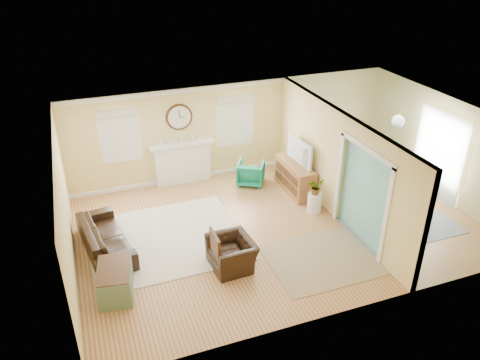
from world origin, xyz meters
The scene contains 29 objects.
floor centered at (0.00, 0.00, 0.00)m, with size 9.00×9.00×0.00m, color #8E5E33.
wall_back centered at (0.00, 3.00, 1.30)m, with size 9.00×0.02×2.60m, color #D6BE66.
wall_front centered at (0.00, -3.00, 1.30)m, with size 9.00×0.02×2.60m, color #D6BE66.
wall_left centered at (-4.50, 0.00, 1.30)m, with size 0.02×6.00×2.60m, color #D6BE66.
wall_right centered at (4.50, 0.00, 1.30)m, with size 0.02×6.00×2.60m, color #D6BE66.
ceiling centered at (0.00, 0.00, 2.60)m, with size 9.00×6.00×0.02m, color white.
partition centered at (1.51, 0.28, 1.36)m, with size 0.17×6.00×2.60m.
fireplace centered at (-1.50, 2.88, 0.60)m, with size 1.70×0.30×1.17m.
wall_clock centered at (-1.50, 2.97, 1.85)m, with size 0.70×0.07×0.70m.
window_left centered at (-3.05, 2.95, 1.66)m, with size 1.05×0.13×1.42m.
window_right centered at (0.05, 2.95, 1.66)m, with size 1.05×0.13×1.42m.
french_doors centered at (4.45, 0.00, 1.10)m, with size 0.06×1.70×2.20m.
pendant centered at (3.00, 0.00, 2.20)m, with size 0.30×0.30×0.55m.
rug_cream centered at (-2.55, 0.34, 0.01)m, with size 3.30×2.86×0.02m, color beige.
rug_jute centered at (0.36, -1.52, 0.01)m, with size 2.23×1.82×0.01m, color tan.
rug_grey centered at (2.73, -0.20, 0.01)m, with size 2.59×3.24×0.01m, color slate.
sofa centered at (-3.83, 0.41, 0.31)m, with size 2.12×0.83×0.62m, color black.
eames_chair centered at (-1.48, -1.05, 0.31)m, with size 0.95×0.83×0.62m, color black.
green_chair centered at (0.19, 2.15, 0.32)m, with size 0.69×0.71×0.64m, color #087959.
trunk centered at (-3.80, -1.07, 0.29)m, with size 0.76×1.09×0.58m.
credenza centered at (1.13, 1.38, 0.40)m, with size 0.51×1.49×0.80m.
tv centered at (1.11, 1.38, 1.13)m, with size 1.13×0.15×0.65m, color black.
garden_stool centered at (1.11, 0.24, 0.25)m, with size 0.34×0.34×0.50m, color white.
potted_plant centered at (1.11, 0.24, 0.70)m, with size 0.35×0.31×0.39m, color #337F33.
dining_table centered at (2.73, -0.20, 0.32)m, with size 1.79×1.00×0.63m, color #4E321B.
dining_chair_n centered at (2.66, 0.92, 0.61)m, with size 0.50×0.50×1.03m.
dining_chair_s centered at (2.74, -1.22, 0.53)m, with size 0.45×0.45×0.91m.
dining_chair_w centered at (2.02, -0.13, 0.51)m, with size 0.46×0.46×0.88m.
dining_chair_e centered at (3.38, -0.22, 0.53)m, with size 0.41×0.41×0.90m.
Camera 1 is at (-3.97, -8.33, 6.07)m, focal length 35.00 mm.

